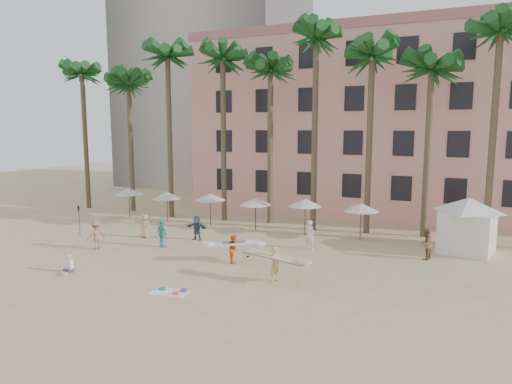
{
  "coord_description": "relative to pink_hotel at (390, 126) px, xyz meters",
  "views": [
    {
      "loc": [
        12.72,
        -19.04,
        7.92
      ],
      "look_at": [
        1.86,
        6.0,
        4.0
      ],
      "focal_mm": 32.0,
      "sensor_mm": 36.0,
      "label": 1
    }
  ],
  "objects": [
    {
      "name": "cabana",
      "position": [
        6.78,
        -13.79,
        -5.93
      ],
      "size": [
        5.37,
        5.37,
        3.5
      ],
      "color": "silver",
      "rests_on": "ground"
    },
    {
      "name": "carrier_yellow",
      "position": [
        -2.36,
        -23.93,
        -6.95
      ],
      "size": [
        3.27,
        1.0,
        1.87
      ],
      "color": "tan",
      "rests_on": "ground"
    },
    {
      "name": "beachgoers",
      "position": [
        -8.81,
        -19.24,
        -7.08
      ],
      "size": [
        20.81,
        7.32,
        1.92
      ],
      "color": "#4EA9B7",
      "rests_on": "ground"
    },
    {
      "name": "paddle",
      "position": [
        -19.1,
        -20.26,
        -6.59
      ],
      "size": [
        0.18,
        0.04,
        2.23
      ],
      "color": "black",
      "rests_on": "ground"
    },
    {
      "name": "seated_man",
      "position": [
        -13.27,
        -27.06,
        -7.66
      ],
      "size": [
        0.43,
        0.75,
        0.98
      ],
      "color": "#3F3F4C",
      "rests_on": "ground"
    },
    {
      "name": "palm_row",
      "position": [
        -6.49,
        -11.0,
        4.97
      ],
      "size": [
        44.4,
        5.4,
        16.3
      ],
      "color": "brown",
      "rests_on": "ground"
    },
    {
      "name": "carrier_white",
      "position": [
        -5.79,
        -21.74,
        -7.1
      ],
      "size": [
        3.04,
        1.88,
        1.67
      ],
      "color": "orange",
      "rests_on": "ground"
    },
    {
      "name": "ground",
      "position": [
        -7.0,
        -26.0,
        -8.0
      ],
      "size": [
        120.0,
        120.0,
        0.0
      ],
      "primitive_type": "plane",
      "color": "#D1B789",
      "rests_on": "ground"
    },
    {
      "name": "pink_hotel",
      "position": [
        0.0,
        0.0,
        0.0
      ],
      "size": [
        35.0,
        14.0,
        16.0
      ],
      "primitive_type": "cube",
      "color": "#E8978D",
      "rests_on": "ground"
    },
    {
      "name": "beach_towel",
      "position": [
        -6.42,
        -27.34,
        -7.97
      ],
      "size": [
        1.92,
        1.25,
        0.14
      ],
      "color": "white",
      "rests_on": "ground"
    },
    {
      "name": "umbrella_row",
      "position": [
        -10.0,
        -13.5,
        -5.67
      ],
      "size": [
        22.5,
        2.7,
        2.73
      ],
      "color": "#332B23",
      "rests_on": "ground"
    }
  ]
}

